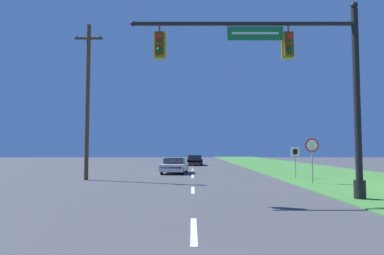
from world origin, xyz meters
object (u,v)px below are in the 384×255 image
(car_ahead, at_px, (174,166))
(far_car, at_px, (194,160))
(stop_sign, at_px, (311,150))
(signal_mast, at_px, (300,78))
(utility_pole_near, at_px, (87,99))
(route_sign_post, at_px, (295,155))

(car_ahead, relative_size, far_car, 0.94)
(far_car, bearing_deg, stop_sign, -74.12)
(car_ahead, xyz_separation_m, stop_sign, (8.14, -8.44, 1.26))
(far_car, bearing_deg, signal_mast, -82.15)
(signal_mast, xyz_separation_m, stop_sign, (2.48, 5.99, -2.84))
(stop_sign, height_order, utility_pole_near, utility_pole_near)
(signal_mast, distance_m, far_car, 29.09)
(utility_pole_near, bearing_deg, signal_mast, -37.66)
(utility_pole_near, bearing_deg, car_ahead, 48.59)
(car_ahead, height_order, far_car, same)
(stop_sign, relative_size, route_sign_post, 1.23)
(utility_pole_near, bearing_deg, route_sign_post, 4.31)
(signal_mast, bearing_deg, car_ahead, 111.40)
(stop_sign, bearing_deg, utility_pole_near, 169.64)
(signal_mast, height_order, utility_pole_near, utility_pole_near)
(car_ahead, xyz_separation_m, route_sign_post, (8.23, -4.97, 0.92))
(car_ahead, xyz_separation_m, utility_pole_near, (-5.28, -5.99, 4.55))
(signal_mast, relative_size, utility_pole_near, 0.91)
(far_car, distance_m, stop_sign, 23.48)
(far_car, height_order, route_sign_post, route_sign_post)
(signal_mast, height_order, route_sign_post, signal_mast)
(route_sign_post, bearing_deg, car_ahead, 148.90)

